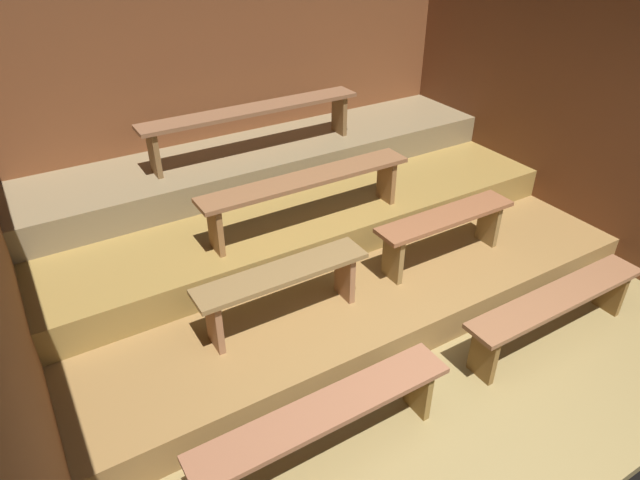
% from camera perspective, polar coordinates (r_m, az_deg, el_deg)
% --- Properties ---
extents(ground, '(5.83, 4.98, 0.08)m').
position_cam_1_polar(ground, '(5.16, 2.70, -5.95)').
color(ground, olive).
extents(wall_back, '(5.83, 0.06, 2.43)m').
position_cam_1_polar(wall_back, '(6.23, -8.18, 13.86)').
color(wall_back, brown).
rests_on(wall_back, ground).
extents(wall_right, '(0.06, 4.98, 2.43)m').
position_cam_1_polar(wall_right, '(6.20, 23.42, 11.48)').
color(wall_right, brown).
rests_on(wall_right, ground).
extents(platform_lower, '(5.03, 3.06, 0.30)m').
position_cam_1_polar(platform_lower, '(5.43, -0.52, -1.27)').
color(platform_lower, brown).
rests_on(platform_lower, ground).
extents(platform_middle, '(5.03, 1.99, 0.30)m').
position_cam_1_polar(platform_middle, '(5.68, -3.31, 3.79)').
color(platform_middle, olive).
rests_on(platform_middle, platform_lower).
extents(platform_upper, '(5.03, 1.01, 0.30)m').
position_cam_1_polar(platform_upper, '(5.94, -5.69, 8.24)').
color(platform_upper, '#786647').
rests_on(platform_upper, platform_middle).
extents(bench_floor_left, '(1.77, 0.29, 0.46)m').
position_cam_1_polar(bench_floor_left, '(3.62, 0.51, -17.91)').
color(bench_floor_left, brown).
rests_on(bench_floor_left, ground).
extents(bench_floor_right, '(1.77, 0.29, 0.46)m').
position_cam_1_polar(bench_floor_right, '(4.81, 23.13, -6.14)').
color(bench_floor_right, brown).
rests_on(bench_floor_right, ground).
extents(bench_lower_left, '(1.37, 0.29, 0.46)m').
position_cam_1_polar(bench_lower_left, '(4.19, -3.87, -4.40)').
color(bench_lower_left, brown).
rests_on(bench_lower_left, platform_lower).
extents(bench_lower_right, '(1.37, 0.29, 0.46)m').
position_cam_1_polar(bench_lower_right, '(5.00, 12.73, 1.46)').
color(bench_lower_right, brown).
rests_on(bench_lower_right, platform_lower).
extents(bench_middle_center, '(1.98, 0.29, 0.46)m').
position_cam_1_polar(bench_middle_center, '(4.85, -1.31, 5.55)').
color(bench_middle_center, brown).
rests_on(bench_middle_center, platform_middle).
extents(bench_upper_center, '(2.27, 0.29, 0.46)m').
position_cam_1_polar(bench_upper_center, '(5.62, -6.90, 12.54)').
color(bench_upper_center, brown).
rests_on(bench_upper_center, platform_upper).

